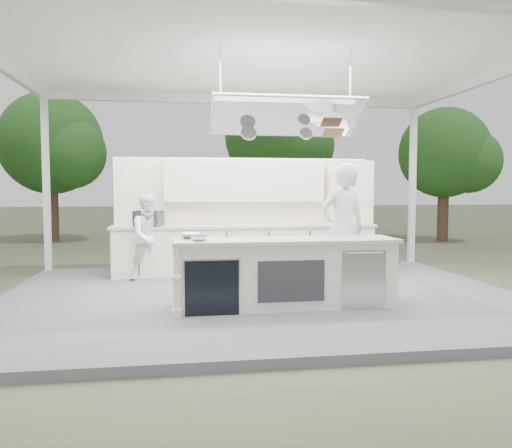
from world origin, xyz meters
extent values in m
plane|color=#4A5238|center=(0.00, 0.00, 0.00)|extent=(90.00, 90.00, 0.00)
cube|color=#58575C|center=(0.00, 0.00, 0.06)|extent=(8.00, 6.00, 0.12)
cube|color=white|center=(3.90, 2.90, 1.85)|extent=(0.12, 0.12, 3.70)
cube|color=white|center=(-3.90, 2.90, 1.85)|extent=(0.12, 0.12, 3.70)
cube|color=white|center=(0.00, 0.00, 3.78)|extent=(8.20, 6.20, 0.16)
cube|color=white|center=(0.00, 2.90, 3.62)|extent=(8.00, 0.12, 0.16)
cube|color=white|center=(3.90, 0.00, 3.62)|extent=(0.12, 6.00, 0.16)
cube|color=white|center=(0.20, -0.90, 2.75)|extent=(2.00, 0.71, 0.43)
cube|color=white|center=(0.20, -0.90, 2.75)|extent=(2.06, 0.76, 0.46)
cylinder|color=white|center=(-0.70, -0.90, 3.23)|extent=(0.02, 0.02, 0.95)
cylinder|color=white|center=(1.10, -0.90, 3.23)|extent=(0.02, 0.02, 0.95)
cylinder|color=silver|center=(-0.30, -0.75, 2.53)|extent=(0.22, 0.14, 0.21)
cylinder|color=silver|center=(0.50, -0.80, 2.53)|extent=(0.18, 0.12, 0.18)
cube|color=#98673C|center=(0.90, -0.78, 2.55)|extent=(0.28, 0.18, 0.12)
cube|color=white|center=(0.20, -0.90, 0.57)|extent=(3.00, 0.70, 0.90)
cube|color=silver|center=(0.20, -0.90, 1.04)|extent=(3.10, 0.78, 0.05)
cylinder|color=white|center=(-1.30, -1.25, 0.58)|extent=(0.11, 0.11, 0.92)
cube|color=black|center=(-0.85, -1.25, 0.48)|extent=(0.70, 0.04, 0.72)
cube|color=silver|center=(-0.85, -1.26, 0.48)|extent=(0.74, 0.03, 0.72)
cube|color=#2E2D31|center=(0.20, -1.26, 0.54)|extent=(0.90, 0.02, 0.55)
cube|color=silver|center=(1.20, -1.26, 0.54)|extent=(0.62, 0.02, 0.78)
cube|color=white|center=(0.00, 1.90, 0.57)|extent=(5.00, 0.65, 0.90)
cube|color=silver|center=(0.00, 1.90, 1.04)|extent=(5.08, 0.72, 0.05)
cube|color=white|center=(0.00, 2.20, 1.25)|extent=(5.00, 0.10, 2.25)
cube|color=white|center=(0.00, 2.07, 1.92)|extent=(3.10, 0.38, 0.80)
cube|color=white|center=(2.10, 2.02, 1.67)|extent=(0.90, 0.45, 1.30)
cube|color=#98673C|center=(2.10, 2.02, 1.67)|extent=(0.84, 0.40, 0.03)
cylinder|color=silver|center=(2.00, 1.88, 1.13)|extent=(0.20, 0.20, 0.12)
cylinder|color=black|center=(2.00, 1.88, 1.29)|extent=(0.17, 0.17, 0.20)
cylinder|color=black|center=(2.35, 1.88, 1.12)|extent=(0.16, 0.16, 0.10)
cone|color=black|center=(2.35, 1.88, 1.29)|extent=(0.14, 0.14, 0.24)
cylinder|color=#4B3425|center=(-5.50, 10.00, 1.05)|extent=(0.36, 0.36, 2.10)
sphere|color=#245620|center=(-5.50, 10.00, 3.29)|extent=(3.40, 3.40, 3.40)
sphere|color=#245620|center=(-4.82, 9.49, 2.95)|extent=(2.38, 2.38, 2.38)
cylinder|color=#4B3425|center=(2.50, 12.00, 1.22)|extent=(0.36, 0.36, 2.45)
sphere|color=#245620|center=(2.50, 12.00, 3.85)|extent=(4.00, 4.00, 4.00)
sphere|color=#245620|center=(3.30, 11.40, 3.45)|extent=(2.80, 2.80, 2.80)
cylinder|color=#4B3425|center=(7.50, 8.00, 0.96)|extent=(0.36, 0.36, 1.92)
sphere|color=#245620|center=(7.50, 8.00, 2.97)|extent=(3.00, 3.00, 3.00)
sphere|color=#245620|center=(8.10, 7.55, 2.67)|extent=(2.10, 2.10, 2.10)
imported|color=white|center=(1.18, -0.41, 1.13)|extent=(0.81, 0.61, 2.03)
imported|color=white|center=(-1.80, 1.55, 0.90)|extent=(0.93, 0.84, 1.55)
imported|color=silver|center=(-1.83, 1.83, 1.21)|extent=(0.59, 0.48, 0.28)
imported|color=#B0B4B8|center=(-1.10, -0.65, 1.11)|extent=(0.34, 0.34, 0.08)
imported|color=silver|center=(-1.00, -1.02, 1.11)|extent=(0.24, 0.24, 0.07)
camera|label=1|loc=(-1.24, -7.64, 1.76)|focal=35.00mm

